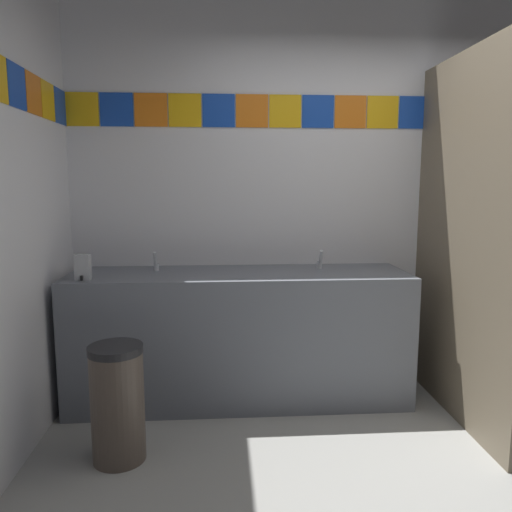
% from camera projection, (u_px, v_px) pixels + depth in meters
% --- Properties ---
extents(wall_back, '(4.42, 0.09, 2.89)m').
position_uv_depth(wall_back, '(378.00, 186.00, 3.64)').
color(wall_back, silver).
rests_on(wall_back, ground_plane).
extents(vanity_counter, '(2.25, 0.62, 0.88)m').
position_uv_depth(vanity_counter, '(240.00, 335.00, 3.37)').
color(vanity_counter, slate).
rests_on(vanity_counter, ground_plane).
extents(faucet_left, '(0.04, 0.10, 0.14)m').
position_uv_depth(faucet_left, '(156.00, 263.00, 3.35)').
color(faucet_left, silver).
rests_on(faucet_left, vanity_counter).
extents(faucet_right, '(0.04, 0.10, 0.14)m').
position_uv_depth(faucet_right, '(320.00, 262.00, 3.43)').
color(faucet_right, silver).
rests_on(faucet_right, vanity_counter).
extents(soap_dispenser, '(0.09, 0.09, 0.16)m').
position_uv_depth(soap_dispenser, '(83.00, 267.00, 3.04)').
color(soap_dispenser, '#B7BABF').
rests_on(soap_dispenser, vanity_counter).
extents(trash_bin, '(0.29, 0.29, 0.63)m').
position_uv_depth(trash_bin, '(118.00, 403.00, 2.62)').
color(trash_bin, brown).
rests_on(trash_bin, ground_plane).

